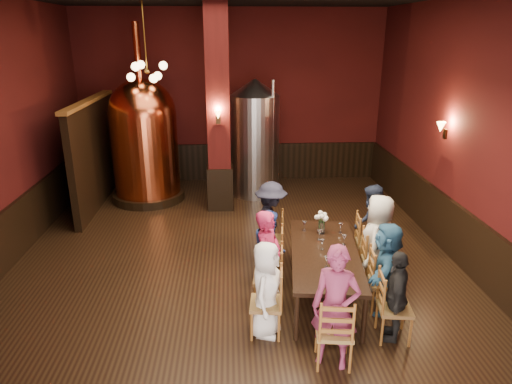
{
  "coord_description": "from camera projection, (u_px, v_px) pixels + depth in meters",
  "views": [
    {
      "loc": [
        -0.06,
        -7.25,
        3.88
      ],
      "look_at": [
        0.37,
        0.2,
        1.27
      ],
      "focal_mm": 32.0,
      "sensor_mm": 36.0,
      "label": 1
    }
  ],
  "objects": [
    {
      "name": "rose_vase",
      "position": [
        322.0,
        219.0,
        7.45
      ],
      "size": [
        0.22,
        0.22,
        0.38
      ],
      "color": "white",
      "rests_on": "dining_table"
    },
    {
      "name": "chair_5",
      "position": [
        384.0,
        281.0,
        6.63
      ],
      "size": [
        0.51,
        0.51,
        0.92
      ],
      "primitive_type": null,
      "rotation": [
        0.0,
        0.0,
        1.45
      ],
      "color": "#935E25",
      "rests_on": "ground"
    },
    {
      "name": "person_5",
      "position": [
        386.0,
        267.0,
        6.56
      ],
      "size": [
        0.85,
        1.34,
        1.38
      ],
      "primitive_type": "imported",
      "rotation": [
        0.0,
        0.0,
        4.33
      ],
      "color": "#2C5F86",
      "rests_on": "ground"
    },
    {
      "name": "wine_glass_2",
      "position": [
        341.0,
        228.0,
        7.52
      ],
      "size": [
        0.07,
        0.07,
        0.17
      ],
      "primitive_type": null,
      "color": "white",
      "rests_on": "dining_table"
    },
    {
      "name": "dining_table",
      "position": [
        325.0,
        255.0,
        6.92
      ],
      "size": [
        1.28,
        2.5,
        0.75
      ],
      "rotation": [
        0.0,
        0.0,
        -0.12
      ],
      "color": "black",
      "rests_on": "ground"
    },
    {
      "name": "sconce_column",
      "position": [
        218.0,
        116.0,
        9.73
      ],
      "size": [
        0.2,
        0.2,
        0.36
      ],
      "primitive_type": null,
      "rotation": [
        0.0,
        0.0,
        3.14
      ],
      "color": "black",
      "rests_on": "column"
    },
    {
      "name": "wine_glass_4",
      "position": [
        327.0,
        262.0,
        6.41
      ],
      "size": [
        0.07,
        0.07,
        0.17
      ],
      "primitive_type": null,
      "color": "white",
      "rests_on": "dining_table"
    },
    {
      "name": "chair_0",
      "position": [
        266.0,
        303.0,
        6.1
      ],
      "size": [
        0.51,
        0.51,
        0.92
      ],
      "primitive_type": null,
      "rotation": [
        0.0,
        0.0,
        -1.69
      ],
      "color": "#935E25",
      "rests_on": "ground"
    },
    {
      "name": "person_3",
      "position": [
        271.0,
        224.0,
        7.89
      ],
      "size": [
        0.73,
        1.06,
        1.51
      ],
      "primitive_type": "imported",
      "rotation": [
        0.0,
        0.0,
        1.38
      ],
      "color": "#1D1E2C",
      "rests_on": "ground"
    },
    {
      "name": "person_2",
      "position": [
        269.0,
        247.0,
        7.3
      ],
      "size": [
        0.42,
        0.66,
        1.26
      ],
      "primitive_type": "imported",
      "rotation": [
        0.0,
        0.0,
        1.77
      ],
      "color": "navy",
      "rests_on": "ground"
    },
    {
      "name": "wine_glass_3",
      "position": [
        344.0,
        240.0,
        7.09
      ],
      "size": [
        0.07,
        0.07,
        0.17
      ],
      "primitive_type": null,
      "color": "white",
      "rests_on": "dining_table"
    },
    {
      "name": "pendant_cluster",
      "position": [
        147.0,
        71.0,
        9.73
      ],
      "size": [
        0.9,
        0.9,
        1.7
      ],
      "primitive_type": null,
      "color": "#A57226",
      "rests_on": "room"
    },
    {
      "name": "person_8",
      "position": [
        336.0,
        308.0,
        5.42
      ],
      "size": [
        0.68,
        0.57,
        1.58
      ],
      "primitive_type": "imported",
      "rotation": [
        0.0,
        0.0,
        5.89
      ],
      "color": "#832B50",
      "rests_on": "ground"
    },
    {
      "name": "person_7",
      "position": [
        370.0,
        227.0,
        7.79
      ],
      "size": [
        0.62,
        0.8,
        1.48
      ],
      "primitive_type": "imported",
      "rotation": [
        0.0,
        0.0,
        4.3
      ],
      "color": "#1B2337",
      "rests_on": "ground"
    },
    {
      "name": "chair_2",
      "position": [
        269.0,
        257.0,
        7.35
      ],
      "size": [
        0.51,
        0.51,
        0.92
      ],
      "primitive_type": null,
      "rotation": [
        0.0,
        0.0,
        -1.69
      ],
      "color": "#935E25",
      "rests_on": "ground"
    },
    {
      "name": "wine_glass_0",
      "position": [
        319.0,
        235.0,
        7.26
      ],
      "size": [
        0.07,
        0.07,
        0.17
      ],
      "primitive_type": null,
      "color": "white",
      "rests_on": "dining_table"
    },
    {
      "name": "person_6",
      "position": [
        378.0,
        242.0,
        7.15
      ],
      "size": [
        0.79,
        0.9,
        1.55
      ],
      "primitive_type": "imported",
      "rotation": [
        0.0,
        0.0,
        4.22
      ],
      "color": "beige",
      "rests_on": "ground"
    },
    {
      "name": "chair_3",
      "position": [
        271.0,
        239.0,
        7.98
      ],
      "size": [
        0.51,
        0.51,
        0.92
      ],
      "primitive_type": null,
      "rotation": [
        0.0,
        0.0,
        -1.69
      ],
      "color": "#935E25",
      "rests_on": "ground"
    },
    {
      "name": "sconce_wall",
      "position": [
        446.0,
        130.0,
        8.36
      ],
      "size": [
        0.2,
        0.2,
        0.36
      ],
      "primitive_type": null,
      "rotation": [
        0.0,
        0.0,
        1.57
      ],
      "color": "black",
      "rests_on": "room"
    },
    {
      "name": "wine_glass_1",
      "position": [
        322.0,
        245.0,
        6.93
      ],
      "size": [
        0.07,
        0.07,
        0.17
      ],
      "primitive_type": null,
      "color": "white",
      "rests_on": "dining_table"
    },
    {
      "name": "person_4",
      "position": [
        396.0,
        296.0,
        5.94
      ],
      "size": [
        0.56,
        0.81,
        1.28
      ],
      "primitive_type": "imported",
      "rotation": [
        0.0,
        0.0,
        4.35
      ],
      "color": "black",
      "rests_on": "ground"
    },
    {
      "name": "wainscot_right",
      "position": [
        456.0,
        232.0,
        8.17
      ],
      "size": [
        0.08,
        9.9,
        1.0
      ],
      "primitive_type": "cube",
      "color": "black",
      "rests_on": "ground"
    },
    {
      "name": "wainscot_back",
      "position": [
        233.0,
        162.0,
        12.63
      ],
      "size": [
        7.9,
        0.08,
        1.0
      ],
      "primitive_type": "cube",
      "color": "black",
      "rests_on": "ground"
    },
    {
      "name": "chair_7",
      "position": [
        369.0,
        242.0,
        7.89
      ],
      "size": [
        0.51,
        0.51,
        0.92
      ],
      "primitive_type": null,
      "rotation": [
        0.0,
        0.0,
        1.45
      ],
      "color": "#935E25",
      "rests_on": "ground"
    },
    {
      "name": "person_0",
      "position": [
        266.0,
        289.0,
        6.03
      ],
      "size": [
        0.62,
        0.76,
        1.34
      ],
      "primitive_type": "imported",
      "rotation": [
        0.0,
        0.0,
        1.23
      ],
      "color": "white",
      "rests_on": "ground"
    },
    {
      "name": "wainscot_left",
      "position": [
        2.0,
        243.0,
        7.74
      ],
      "size": [
        0.08,
        9.9,
        1.0
      ],
      "primitive_type": "cube",
      "color": "black",
      "rests_on": "ground"
    },
    {
      "name": "chair_6",
      "position": [
        376.0,
        260.0,
        7.25
      ],
      "size": [
        0.51,
        0.51,
        0.92
      ],
      "primitive_type": null,
      "rotation": [
        0.0,
        0.0,
        1.45
      ],
      "color": "#935E25",
      "rests_on": "ground"
    },
    {
      "name": "steel_vessel",
      "position": [
        255.0,
        138.0,
        11.19
      ],
      "size": [
        1.32,
        1.32,
        2.87
      ],
      "rotation": [
        0.0,
        0.0,
        -0.12
      ],
      "color": "#B2B2B7",
      "rests_on": "ground"
    },
    {
      "name": "person_1",
      "position": [
        268.0,
        260.0,
        6.63
      ],
      "size": [
        0.57,
        0.66,
        1.52
      ],
      "primitive_type": "imported",
      "rotation": [
        0.0,
        0.0,
        1.1
      ],
      "color": "#B21E4A",
      "rests_on": "ground"
    },
    {
      "name": "copper_kettle",
      "position": [
        145.0,
        139.0,
        10.78
      ],
      "size": [
        1.93,
        1.93,
        4.12
      ],
      "rotation": [
        0.0,
        0.0,
        -0.29
      ],
      "color": "black",
      "rests_on": "ground"
    },
    {
      "name": "chair_8",
      "position": [
        334.0,
        331.0,
        5.53
      ],
      "size": [
        0.51,
        0.51,
        0.92
      ],
      "primitive_type": null,
      "rotation": [
        0.0,
        0.0,
        3.02
      ],
      "color": "#935E25",
      "rests_on": "ground"
    },
    {
      "name": "room",
      "position": [
        234.0,
        139.0,
        7.37
      ],
      "size": [
        10.0,
        10.02,
        4.5
      ],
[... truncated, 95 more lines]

